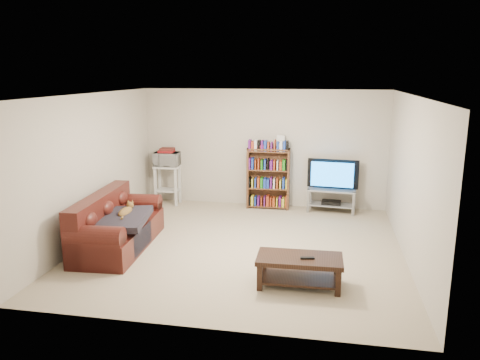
% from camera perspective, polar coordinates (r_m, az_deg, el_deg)
% --- Properties ---
extents(floor, '(5.00, 5.00, 0.00)m').
position_cam_1_polar(floor, '(7.57, 0.19, -8.10)').
color(floor, tan).
rests_on(floor, ground).
extents(ceiling, '(5.00, 5.00, 0.00)m').
position_cam_1_polar(ceiling, '(7.07, 0.21, 10.36)').
color(ceiling, white).
rests_on(ceiling, ground).
extents(wall_back, '(5.00, 0.00, 5.00)m').
position_cam_1_polar(wall_back, '(9.66, 2.86, 3.88)').
color(wall_back, beige).
rests_on(wall_back, ground).
extents(wall_front, '(5.00, 0.00, 5.00)m').
position_cam_1_polar(wall_front, '(4.87, -5.09, -5.29)').
color(wall_front, beige).
rests_on(wall_front, ground).
extents(wall_left, '(0.00, 5.00, 5.00)m').
position_cam_1_polar(wall_left, '(8.05, -17.59, 1.46)').
color(wall_left, beige).
rests_on(wall_left, ground).
extents(wall_right, '(0.00, 5.00, 5.00)m').
position_cam_1_polar(wall_right, '(7.22, 20.11, 0.00)').
color(wall_right, beige).
rests_on(wall_right, ground).
extents(sofa, '(0.98, 2.05, 0.86)m').
position_cam_1_polar(sofa, '(7.71, -15.06, -5.75)').
color(sofa, '#431611').
rests_on(sofa, floor).
extents(blanket, '(0.91, 1.10, 0.18)m').
position_cam_1_polar(blanket, '(7.46, -14.27, -4.66)').
color(blanket, '#242029').
rests_on(blanket, sofa).
extents(cat, '(0.25, 0.56, 0.16)m').
position_cam_1_polar(cat, '(7.61, -13.80, -3.83)').
color(cat, brown).
rests_on(cat, sofa).
extents(coffee_table, '(1.11, 0.57, 0.40)m').
position_cam_1_polar(coffee_table, '(6.21, 7.25, -10.31)').
color(coffee_table, black).
rests_on(coffee_table, floor).
extents(remote, '(0.19, 0.08, 0.02)m').
position_cam_1_polar(remote, '(6.11, 8.22, -9.39)').
color(remote, black).
rests_on(remote, coffee_table).
extents(tv_stand, '(0.97, 0.51, 0.47)m').
position_cam_1_polar(tv_stand, '(9.49, 11.09, -1.95)').
color(tv_stand, '#999EA3').
rests_on(tv_stand, floor).
extents(television, '(1.02, 0.23, 0.58)m').
position_cam_1_polar(television, '(9.39, 11.21, 0.65)').
color(television, black).
rests_on(television, tv_stand).
extents(dvd_player, '(0.40, 0.30, 0.06)m').
position_cam_1_polar(dvd_player, '(9.53, 11.06, -2.70)').
color(dvd_player, black).
rests_on(dvd_player, tv_stand).
extents(bookshelf, '(0.86, 0.28, 1.24)m').
position_cam_1_polar(bookshelf, '(9.52, 3.47, 0.31)').
color(bookshelf, '#56341E').
rests_on(bookshelf, floor).
extents(shelf_clutter, '(0.63, 0.20, 0.28)m').
position_cam_1_polar(shelf_clutter, '(9.39, 4.13, 4.51)').
color(shelf_clutter, silver).
rests_on(shelf_clutter, bookshelf).
extents(microwave_stand, '(0.53, 0.39, 0.83)m').
position_cam_1_polar(microwave_stand, '(9.94, -8.83, 0.06)').
color(microwave_stand, silver).
rests_on(microwave_stand, floor).
extents(microwave, '(0.52, 0.36, 0.28)m').
position_cam_1_polar(microwave, '(9.85, -8.92, 2.54)').
color(microwave, silver).
rests_on(microwave, microwave_stand).
extents(game_boxes, '(0.31, 0.27, 0.05)m').
position_cam_1_polar(game_boxes, '(9.82, -8.95, 3.49)').
color(game_boxes, maroon).
rests_on(game_boxes, microwave).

